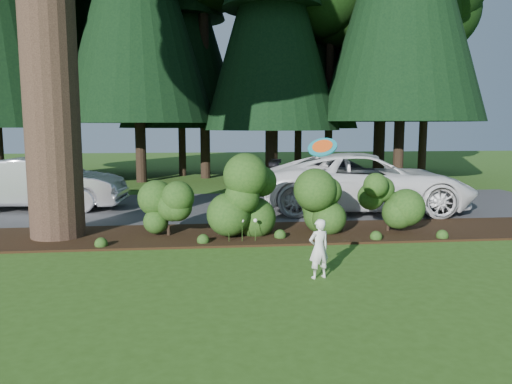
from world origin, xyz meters
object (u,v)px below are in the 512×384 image
car_white_suv (366,182)px  car_dark_suv (343,180)px  car_silver_wagon (44,184)px  child (319,249)px  frisbee (322,147)px

car_white_suv → car_dark_suv: (-0.18, 1.97, -0.16)m
car_silver_wagon → child: size_ratio=4.66×
car_silver_wagon → child: car_silver_wagon is taller
car_white_suv → child: size_ratio=6.06×
car_dark_suv → child: bearing=173.4°
car_dark_suv → child: car_dark_suv is taller
car_dark_suv → child: 8.90m
child → frisbee: 1.77m
car_white_suv → child: bearing=163.8°
car_silver_wagon → car_white_suv: bearing=-93.4°
child → frisbee: frisbee is taller
car_dark_suv → frisbee: frisbee is taller
car_silver_wagon → frisbee: bearing=-134.1°
child → car_white_suv: bearing=-132.2°
car_white_suv → child: (-3.02, -6.46, -0.39)m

